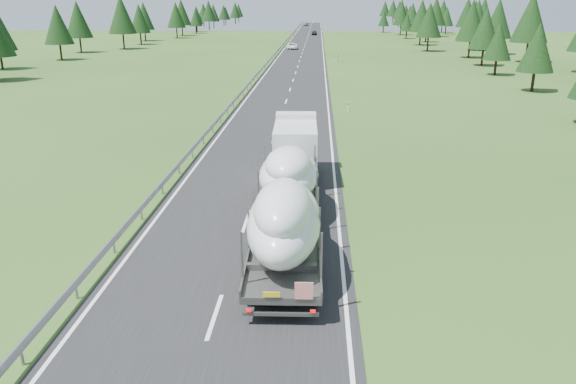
{
  "coord_description": "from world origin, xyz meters",
  "views": [
    {
      "loc": [
        3.44,
        -25.93,
        10.36
      ],
      "look_at": [
        2.16,
        -1.34,
        2.05
      ],
      "focal_mm": 35.0,
      "sensor_mm": 36.0,
      "label": 1
    }
  ],
  "objects_px": {
    "boat_truck": "(289,183)",
    "distant_van": "(292,46)",
    "distant_car_blue": "(306,24)",
    "distant_car_dark": "(314,33)",
    "highway_sign": "(338,52)"
  },
  "relations": [
    {
      "from": "distant_van",
      "to": "distant_car_blue",
      "type": "distance_m",
      "value": 143.53
    },
    {
      "from": "boat_truck",
      "to": "distant_car_dark",
      "type": "relative_size",
      "value": 4.41
    },
    {
      "from": "boat_truck",
      "to": "distant_van",
      "type": "height_order",
      "value": "boat_truck"
    },
    {
      "from": "boat_truck",
      "to": "distant_car_blue",
      "type": "xyz_separation_m",
      "value": [
        -4.67,
        253.71,
        -1.46
      ]
    },
    {
      "from": "distant_van",
      "to": "distant_car_dark",
      "type": "distance_m",
      "value": 61.8
    },
    {
      "from": "distant_van",
      "to": "distant_car_blue",
      "type": "xyz_separation_m",
      "value": [
        0.08,
        143.53,
        0.02
      ]
    },
    {
      "from": "highway_sign",
      "to": "boat_truck",
      "type": "relative_size",
      "value": 0.13
    },
    {
      "from": "highway_sign",
      "to": "distant_van",
      "type": "distance_m",
      "value": 31.38
    },
    {
      "from": "highway_sign",
      "to": "distant_van",
      "type": "xyz_separation_m",
      "value": [
        -9.79,
        29.8,
        -1.1
      ]
    },
    {
      "from": "distant_car_dark",
      "to": "highway_sign",
      "type": "bearing_deg",
      "value": -85.61
    },
    {
      "from": "boat_truck",
      "to": "distant_van",
      "type": "relative_size",
      "value": 3.92
    },
    {
      "from": "distant_car_dark",
      "to": "distant_car_blue",
      "type": "xyz_separation_m",
      "value": [
        -4.58,
        81.91,
        -0.04
      ]
    },
    {
      "from": "highway_sign",
      "to": "distant_car_dark",
      "type": "distance_m",
      "value": 91.57
    },
    {
      "from": "boat_truck",
      "to": "distant_car_dark",
      "type": "bearing_deg",
      "value": 90.03
    },
    {
      "from": "distant_van",
      "to": "highway_sign",
      "type": "bearing_deg",
      "value": -71.68
    }
  ]
}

